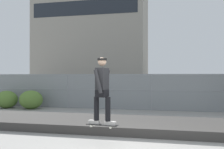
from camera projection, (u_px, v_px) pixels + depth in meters
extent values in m
cube|color=#3D3A38|center=(142.00, 125.00, 8.23)|extent=(17.85, 2.43, 0.27)
cube|color=black|center=(102.00, 125.00, 6.22)|extent=(0.82, 0.32, 0.02)
cylinder|color=silver|center=(113.00, 126.00, 6.21)|extent=(0.06, 0.04, 0.05)
cylinder|color=silver|center=(111.00, 128.00, 6.04)|extent=(0.06, 0.04, 0.05)
cylinder|color=silver|center=(94.00, 125.00, 6.40)|extent=(0.06, 0.04, 0.05)
cylinder|color=silver|center=(91.00, 126.00, 6.23)|extent=(0.06, 0.04, 0.05)
cube|color=#99999E|center=(112.00, 126.00, 6.13)|extent=(0.07, 0.15, 0.01)
cube|color=#99999E|center=(93.00, 125.00, 6.32)|extent=(0.07, 0.15, 0.01)
cube|color=#B2ADA8|center=(110.00, 123.00, 6.14)|extent=(0.29, 0.14, 0.09)
cube|color=#B2ADA8|center=(94.00, 122.00, 6.30)|extent=(0.29, 0.14, 0.09)
cylinder|color=black|center=(108.00, 109.00, 6.17)|extent=(0.13, 0.13, 0.59)
cylinder|color=black|center=(96.00, 109.00, 6.28)|extent=(0.13, 0.13, 0.59)
cube|color=black|center=(102.00, 93.00, 6.22)|extent=(0.29, 0.37, 0.18)
cube|color=#262628|center=(102.00, 79.00, 6.23)|extent=(0.28, 0.41, 0.54)
cylinder|color=#262628|center=(106.00, 81.00, 6.45)|extent=(0.24, 0.12, 0.58)
cylinder|color=#262628|center=(98.00, 81.00, 6.00)|extent=(0.24, 0.12, 0.58)
sphere|color=tan|center=(102.00, 62.00, 6.23)|extent=(0.21, 0.21, 0.21)
cylinder|color=black|center=(102.00, 59.00, 6.23)|extent=(0.24, 0.24, 0.05)
cylinder|color=gray|center=(67.00, 91.00, 13.79)|extent=(0.06, 0.06, 1.85)
cylinder|color=gray|center=(151.00, 92.00, 12.79)|extent=(0.06, 0.06, 1.85)
cylinder|color=gray|center=(151.00, 75.00, 12.79)|extent=(27.53, 0.04, 0.04)
cylinder|color=gray|center=(151.00, 90.00, 12.79)|extent=(27.53, 0.04, 0.04)
cylinder|color=gray|center=(151.00, 109.00, 12.78)|extent=(27.53, 0.04, 0.04)
cube|color=gray|center=(151.00, 92.00, 12.79)|extent=(27.53, 0.01, 1.85)
cube|color=#B7BABF|center=(89.00, 93.00, 16.29)|extent=(4.53, 2.15, 0.70)
cube|color=#23282D|center=(86.00, 82.00, 16.32)|extent=(2.32, 1.77, 0.64)
cylinder|color=black|center=(112.00, 97.00, 16.94)|extent=(0.66, 0.29, 0.64)
cylinder|color=black|center=(108.00, 99.00, 15.25)|extent=(0.66, 0.29, 0.64)
cylinder|color=black|center=(73.00, 97.00, 17.32)|extent=(0.66, 0.29, 0.64)
cylinder|color=black|center=(65.00, 99.00, 15.63)|extent=(0.66, 0.29, 0.64)
cube|color=maroon|center=(179.00, 94.00, 15.23)|extent=(4.46, 1.94, 0.70)
cube|color=#23282D|center=(175.00, 83.00, 15.27)|extent=(2.25, 1.67, 0.64)
cylinder|color=black|center=(200.00, 99.00, 15.81)|extent=(0.65, 0.26, 0.64)
cylinder|color=black|center=(205.00, 101.00, 14.13)|extent=(0.65, 0.26, 0.64)
cylinder|color=black|center=(156.00, 98.00, 16.32)|extent=(0.65, 0.26, 0.64)
cylinder|color=black|center=(156.00, 100.00, 14.64)|extent=(0.65, 0.26, 0.64)
cube|color=gray|center=(93.00, 29.00, 47.43)|extent=(19.98, 10.72, 21.33)
cube|color=#1E232B|center=(83.00, 8.00, 42.19)|extent=(18.38, 0.04, 2.50)
ellipsoid|color=#567A33|center=(7.00, 99.00, 13.64)|extent=(1.23, 1.00, 0.95)
ellipsoid|color=#567A33|center=(31.00, 100.00, 13.27)|extent=(1.27, 1.04, 0.98)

